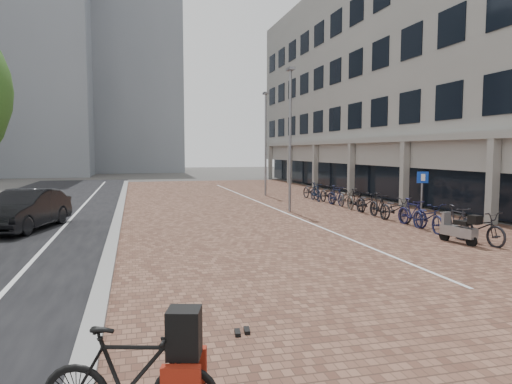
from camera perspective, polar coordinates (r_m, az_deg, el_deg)
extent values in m
plane|color=#474442|center=(12.09, 7.30, -8.59)|extent=(140.00, 140.00, 0.00)
cube|color=brown|center=(23.94, 0.99, -1.75)|extent=(14.50, 42.00, 0.04)
cube|color=black|center=(23.51, -25.81, -2.39)|extent=(8.00, 50.00, 0.03)
cube|color=gray|center=(23.06, -16.26, -2.06)|extent=(0.35, 42.00, 0.14)
cube|color=white|center=(23.20, -20.95, -2.27)|extent=(0.12, 44.00, 0.00)
cube|color=white|center=(23.99, 1.45, -1.68)|extent=(0.10, 30.00, 0.00)
cube|color=gray|center=(32.53, 18.62, 14.80)|extent=(8.00, 40.00, 13.00)
cube|color=black|center=(30.34, 12.88, 2.76)|extent=(0.15, 38.00, 3.20)
cube|color=gray|center=(30.24, 12.60, 6.07)|extent=(1.60, 38.00, 0.30)
cube|color=gray|center=(19.94, 26.90, 1.22)|extent=(0.35, 0.35, 3.40)
cube|color=gray|center=(24.75, 17.66, 2.16)|extent=(0.35, 0.35, 3.40)
cube|color=gray|center=(29.98, 11.52, 2.76)|extent=(0.35, 0.35, 3.40)
cube|color=gray|center=(35.46, 7.24, 3.16)|extent=(0.35, 0.35, 3.40)
cube|color=gray|center=(41.09, 4.11, 3.43)|extent=(0.35, 0.35, 3.40)
cube|color=gray|center=(46.81, 1.74, 3.64)|extent=(0.35, 0.35, 3.40)
cube|color=gray|center=(61.44, -26.37, 16.89)|extent=(14.00, 12.00, 32.00)
cube|color=gray|center=(66.67, -14.55, 13.64)|extent=(12.00, 10.00, 26.00)
imported|color=black|center=(18.71, -26.31, -1.97)|extent=(2.69, 4.66, 1.45)
imported|color=black|center=(5.23, -15.06, -21.18)|extent=(1.88, 0.98, 1.09)
cube|color=black|center=(5.03, -15.19, -16.18)|extent=(0.40, 0.38, 0.49)
cube|color=maroon|center=(5.21, -17.66, -20.67)|extent=(0.40, 0.21, 0.38)
cube|color=maroon|center=(5.21, -12.48, -20.58)|extent=(0.40, 0.21, 0.38)
cylinder|color=slate|center=(18.73, 19.52, -1.05)|extent=(0.07, 0.07, 1.89)
cube|color=#0E37B6|center=(18.64, 19.66, 1.70)|extent=(0.43, 0.14, 0.43)
cylinder|color=gray|center=(21.66, 4.18, 6.17)|extent=(0.12, 0.12, 6.55)
cylinder|color=slate|center=(29.40, 1.18, 5.75)|extent=(0.12, 0.12, 6.41)
imported|color=black|center=(15.78, 25.48, -3.91)|extent=(0.96, 2.05, 1.04)
imported|color=black|center=(16.73, 23.26, -3.32)|extent=(0.62, 1.78, 1.05)
imported|color=#161A3E|center=(17.49, 20.23, -2.90)|extent=(0.86, 2.03, 1.04)
imported|color=#17163E|center=(18.50, 18.50, -2.41)|extent=(0.60, 1.77, 1.05)
imported|color=black|center=(19.45, 16.62, -2.02)|extent=(0.89, 2.03, 1.04)
imported|color=black|center=(20.39, 14.71, -1.64)|extent=(0.76, 1.80, 1.05)
imported|color=black|center=(21.43, 13.39, -1.32)|extent=(0.71, 1.98, 1.04)
imported|color=black|center=(22.46, 12.11, -0.99)|extent=(0.58, 1.77, 1.05)
imported|color=#57544F|center=(23.50, 10.90, -0.72)|extent=(0.84, 2.02, 1.04)
imported|color=#121733|center=(24.54, 9.74, -0.45)|extent=(0.61, 1.78, 1.05)
imported|color=black|center=(25.61, 8.80, -0.22)|extent=(0.69, 1.97, 1.04)
imported|color=#111B31|center=(26.56, 7.29, 0.00)|extent=(0.61, 1.78, 1.05)
imported|color=black|center=(27.70, 6.77, 0.20)|extent=(0.90, 2.04, 1.04)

